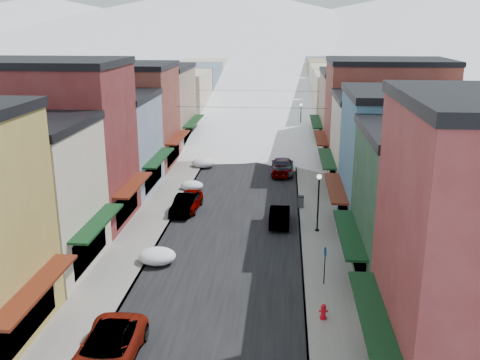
% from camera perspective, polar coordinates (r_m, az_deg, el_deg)
% --- Properties ---
extents(road, '(10.00, 160.00, 0.01)m').
position_cam_1_polar(road, '(78.93, 2.05, 5.47)').
color(road, black).
rests_on(road, ground).
extents(sidewalk_left, '(3.20, 160.00, 0.15)m').
position_cam_1_polar(sidewalk_left, '(79.50, -2.73, 5.59)').
color(sidewalk_left, gray).
rests_on(sidewalk_left, ground).
extents(sidewalk_right, '(3.20, 160.00, 0.15)m').
position_cam_1_polar(sidewalk_right, '(78.88, 6.86, 5.41)').
color(sidewalk_right, gray).
rests_on(sidewalk_right, ground).
extents(curb_left, '(0.10, 160.00, 0.15)m').
position_cam_1_polar(curb_left, '(79.31, -1.61, 5.58)').
color(curb_left, slate).
rests_on(curb_left, ground).
extents(curb_right, '(0.10, 160.00, 0.15)m').
position_cam_1_polar(curb_right, '(78.84, 5.73, 5.44)').
color(curb_right, slate).
rests_on(curb_right, ground).
extents(bldg_l_cream, '(11.30, 8.20, 9.50)m').
position_cam_1_polar(bldg_l_cream, '(35.83, -23.56, -1.58)').
color(bldg_l_cream, beige).
rests_on(bldg_l_cream, ground).
extents(bldg_l_brick_near, '(12.30, 8.20, 12.50)m').
position_cam_1_polar(bldg_l_brick_near, '(42.61, -19.43, 3.66)').
color(bldg_l_brick_near, maroon).
rests_on(bldg_l_brick_near, ground).
extents(bldg_l_grayblue, '(11.30, 9.20, 9.00)m').
position_cam_1_polar(bldg_l_grayblue, '(50.48, -14.88, 3.89)').
color(bldg_l_grayblue, '#7A8AA3').
rests_on(bldg_l_grayblue, ground).
extents(bldg_l_brick_far, '(13.30, 9.20, 11.00)m').
position_cam_1_polar(bldg_l_brick_far, '(58.99, -13.00, 6.75)').
color(bldg_l_brick_far, brown).
rests_on(bldg_l_brick_far, ground).
extents(bldg_l_tan, '(11.30, 11.20, 10.00)m').
position_cam_1_polar(bldg_l_tan, '(68.28, -9.65, 7.79)').
color(bldg_l_tan, '#91715F').
rests_on(bldg_l_tan, ground).
extents(bldg_r_green, '(11.30, 9.20, 9.50)m').
position_cam_1_polar(bldg_r_green, '(32.55, 21.53, -3.09)').
color(bldg_r_green, '#1D3D27').
rests_on(bldg_r_green, ground).
extents(bldg_r_blue, '(11.30, 9.20, 10.50)m').
position_cam_1_polar(bldg_r_blue, '(40.74, 18.15, 1.78)').
color(bldg_r_blue, '#3A6684').
rests_on(bldg_r_blue, ground).
extents(bldg_r_cream, '(12.30, 9.20, 9.00)m').
position_cam_1_polar(bldg_r_cream, '(49.57, 16.36, 3.55)').
color(bldg_r_cream, beige).
rests_on(bldg_r_cream, ground).
extents(bldg_r_brick_far, '(13.30, 9.20, 11.50)m').
position_cam_1_polar(bldg_r_brick_far, '(58.11, 15.26, 6.71)').
color(bldg_r_brick_far, maroon).
rests_on(bldg_r_brick_far, ground).
extents(bldg_r_tan, '(11.30, 11.20, 9.50)m').
position_cam_1_polar(bldg_r_tan, '(67.86, 12.90, 7.34)').
color(bldg_r_tan, '#8B6E5B').
rests_on(bldg_r_tan, ground).
extents(distant_blocks, '(34.00, 55.00, 8.00)m').
position_cam_1_polar(distant_blocks, '(101.07, 2.73, 10.16)').
color(distant_blocks, gray).
rests_on(distant_blocks, ground).
extents(mountain_ridge, '(670.00, 340.00, 34.00)m').
position_cam_1_polar(mountain_ridge, '(295.50, 0.32, 16.30)').
color(mountain_ridge, silver).
rests_on(mountain_ridge, ground).
extents(overhead_cables, '(16.40, 15.04, 0.04)m').
position_cam_1_polar(overhead_cables, '(65.60, 1.56, 8.72)').
color(overhead_cables, black).
rests_on(overhead_cables, ground).
extents(car_white_suv, '(2.65, 5.70, 1.58)m').
position_cam_1_polar(car_white_suv, '(26.04, -14.00, -17.16)').
color(car_white_suv, silver).
rests_on(car_white_suv, ground).
extents(car_silver_sedan, '(2.04, 4.54, 1.51)m').
position_cam_1_polar(car_silver_sedan, '(44.68, -5.49, -2.23)').
color(car_silver_sedan, '#9B9EA3').
rests_on(car_silver_sedan, ground).
extents(car_dark_hatch, '(1.87, 4.49, 1.45)m').
position_cam_1_polar(car_dark_hatch, '(43.94, -5.94, -2.61)').
color(car_dark_hatch, black).
rests_on(car_dark_hatch, ground).
extents(car_silver_wagon, '(2.85, 5.76, 1.61)m').
position_cam_1_polar(car_silver_wagon, '(69.91, -1.48, 4.71)').
color(car_silver_wagon, '#999CA0').
rests_on(car_silver_wagon, ground).
extents(car_green_sedan, '(1.59, 4.43, 1.45)m').
position_cam_1_polar(car_green_sedan, '(41.41, 4.26, -3.77)').
color(car_green_sedan, black).
rests_on(car_green_sedan, ground).
extents(car_gray_suv, '(2.00, 4.49, 1.50)m').
position_cam_1_polar(car_gray_suv, '(54.54, 4.44, 1.24)').
color(car_gray_suv, gray).
rests_on(car_gray_suv, ground).
extents(car_black_sedan, '(2.32, 5.65, 1.64)m').
position_cam_1_polar(car_black_sedan, '(55.50, 4.54, 1.58)').
color(car_black_sedan, black).
rests_on(car_black_sedan, ground).
extents(car_lane_silver, '(1.98, 4.38, 1.46)m').
position_cam_1_polar(car_lane_silver, '(77.17, 1.43, 5.77)').
color(car_lane_silver, '#ACAEB4').
rests_on(car_lane_silver, ground).
extents(car_lane_white, '(2.53, 5.40, 1.50)m').
position_cam_1_polar(car_lane_white, '(83.99, 3.01, 6.64)').
color(car_lane_white, '#B8B8BA').
rests_on(car_lane_white, ground).
extents(fire_hydrant, '(0.49, 0.37, 0.83)m').
position_cam_1_polar(fire_hydrant, '(28.96, 8.88, -13.74)').
color(fire_hydrant, red).
rests_on(fire_hydrant, sidewalk_right).
extents(parking_sign, '(0.15, 0.30, 2.34)m').
position_cam_1_polar(parking_sign, '(32.00, 9.03, -8.68)').
color(parking_sign, black).
rests_on(parking_sign, sidewalk_right).
extents(trash_can, '(0.58, 0.58, 0.98)m').
position_cam_1_polar(trash_can, '(44.94, 6.48, -2.29)').
color(trash_can, '#575A5C').
rests_on(trash_can, sidewalk_right).
extents(streetlamp_near, '(0.36, 0.36, 4.36)m').
position_cam_1_polar(streetlamp_near, '(39.36, 8.37, -1.65)').
color(streetlamp_near, black).
rests_on(streetlamp_near, sidewalk_right).
extents(streetlamp_far, '(0.37, 0.37, 4.41)m').
position_cam_1_polar(streetlamp_far, '(73.44, 6.50, 6.87)').
color(streetlamp_far, black).
rests_on(streetlamp_far, sidewalk_right).
extents(snow_pile_near, '(2.43, 2.70, 1.03)m').
position_cam_1_polar(snow_pile_near, '(35.33, -8.76, -8.00)').
color(snow_pile_near, white).
rests_on(snow_pile_near, ground).
extents(snow_pile_mid, '(2.10, 2.49, 0.89)m').
position_cam_1_polar(snow_pile_mid, '(49.97, -5.11, -0.59)').
color(snow_pile_mid, white).
rests_on(snow_pile_mid, ground).
extents(snow_pile_far, '(2.48, 2.73, 1.05)m').
position_cam_1_polar(snow_pile_far, '(57.73, -3.89, 1.85)').
color(snow_pile_far, white).
rests_on(snow_pile_far, ground).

